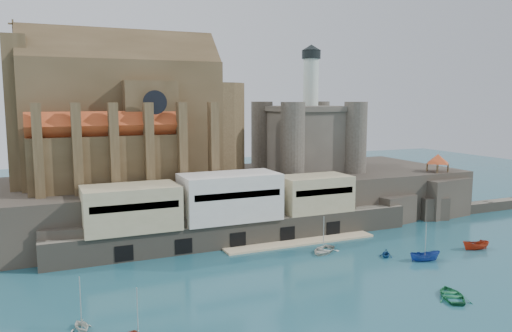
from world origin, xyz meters
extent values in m
plane|color=#1B4C59|center=(0.00, 0.00, 0.00)|extent=(300.00, 300.00, 0.00)
cube|color=#2B2520|center=(0.00, 40.00, 5.00)|extent=(100.00, 34.00, 10.00)
cube|color=#2B2520|center=(-38.00, 23.50, 3.00)|extent=(9.00, 5.00, 6.00)
cube|color=#2B2520|center=(-22.00, 23.50, 3.00)|extent=(9.00, 5.00, 6.00)
cube|color=#2B2520|center=(-5.00, 23.50, 3.00)|extent=(9.00, 5.00, 6.00)
cube|color=#2B2520|center=(12.00, 23.50, 3.00)|extent=(9.00, 5.00, 6.00)
cube|color=#2B2520|center=(28.00, 23.50, 3.00)|extent=(9.00, 5.00, 6.00)
cube|color=#6A6355|center=(-8.00, 22.50, 2.25)|extent=(70.00, 6.00, 4.50)
cube|color=#D4BB8D|center=(2.00, 18.00, 0.15)|extent=(30.00, 4.00, 0.40)
cube|color=black|center=(-30.00, 19.60, 1.60)|extent=(3.00, 0.40, 2.60)
cube|color=black|center=(-20.00, 19.60, 1.60)|extent=(3.00, 0.40, 2.60)
cube|color=black|center=(-10.00, 19.60, 1.60)|extent=(3.00, 0.40, 2.60)
cube|color=black|center=(0.00, 19.60, 1.60)|extent=(3.00, 0.40, 2.60)
cube|color=black|center=(10.00, 19.60, 1.60)|extent=(3.00, 0.40, 2.60)
cube|color=tan|center=(-28.00, 23.50, 8.25)|extent=(16.00, 9.00, 7.50)
cube|color=silver|center=(-10.00, 23.50, 8.75)|extent=(18.00, 9.00, 8.50)
cube|color=tan|center=(8.00, 23.50, 8.00)|extent=(14.00, 8.00, 7.00)
cube|color=#4B3A23|center=(-26.00, 42.00, 22.00)|extent=(38.00, 14.00, 24.00)
cube|color=#4B3A23|center=(-26.00, 42.00, 34.00)|extent=(38.00, 13.01, 13.01)
cylinder|color=#4B3A23|center=(-7.00, 42.00, 20.00)|extent=(14.00, 14.00, 20.00)
cube|color=#4B3A23|center=(-22.00, 42.00, 20.00)|extent=(10.00, 20.00, 20.00)
cube|color=#4B3A23|center=(-30.00, 32.50, 15.00)|extent=(28.00, 5.00, 10.00)
cube|color=#4B3A23|center=(-30.00, 51.50, 15.00)|extent=(28.00, 5.00, 10.00)
cube|color=#BD4520|center=(-30.00, 32.50, 21.60)|extent=(28.00, 5.66, 5.66)
cube|color=#BD4520|center=(-30.00, 51.50, 21.60)|extent=(28.00, 5.66, 5.66)
cube|color=#4B3A23|center=(-45.00, 42.00, 24.00)|extent=(4.00, 10.00, 28.00)
cylinder|color=black|center=(-22.00, 29.95, 26.00)|extent=(4.40, 0.30, 4.40)
cube|color=#4B3A23|center=(-42.00, 29.50, 18.00)|extent=(1.60, 2.20, 16.00)
cube|color=#4B3A23|center=(-35.80, 29.50, 18.00)|extent=(1.60, 2.20, 16.00)
cube|color=#4B3A23|center=(-29.60, 29.50, 18.00)|extent=(1.60, 2.20, 16.00)
cube|color=#4B3A23|center=(-23.40, 29.50, 18.00)|extent=(1.60, 2.20, 16.00)
cube|color=#4B3A23|center=(-17.20, 29.50, 18.00)|extent=(1.60, 2.20, 16.00)
cube|color=#4B3A23|center=(-11.00, 29.50, 18.00)|extent=(1.60, 2.20, 16.00)
cube|color=#474138|center=(16.00, 41.00, 17.00)|extent=(16.00, 16.00, 14.00)
cube|color=#474138|center=(16.00, 41.00, 24.40)|extent=(17.00, 17.00, 1.20)
cylinder|color=#474138|center=(8.00, 33.00, 18.00)|extent=(5.20, 5.20, 16.00)
cylinder|color=#474138|center=(24.00, 33.00, 18.00)|extent=(5.20, 5.20, 16.00)
cylinder|color=#474138|center=(8.00, 49.00, 18.00)|extent=(5.20, 5.20, 16.00)
cylinder|color=#474138|center=(24.00, 49.00, 18.00)|extent=(5.20, 5.20, 16.00)
cylinder|color=silver|center=(18.00, 43.00, 30.00)|extent=(3.60, 3.60, 12.00)
cylinder|color=black|center=(18.00, 43.00, 37.00)|extent=(4.40, 4.40, 2.00)
cone|color=black|center=(18.00, 43.00, 38.60)|extent=(4.60, 4.60, 1.40)
cube|color=#2B2520|center=(42.00, 26.00, 4.35)|extent=(12.00, 10.00, 8.70)
cube|color=#2B2520|center=(38.00, 23.00, 2.50)|extent=(6.00, 5.00, 5.00)
cube|color=#2B2520|center=(47.00, 28.00, 3.00)|extent=(5.00, 4.00, 6.00)
cube|color=#4B3A23|center=(42.00, 26.00, 8.85)|extent=(4.20, 4.20, 0.30)
cylinder|color=#4B3A23|center=(40.40, 24.40, 10.30)|extent=(0.36, 0.36, 3.20)
cylinder|color=#4B3A23|center=(43.60, 24.40, 10.30)|extent=(0.36, 0.36, 3.20)
cylinder|color=#4B3A23|center=(40.40, 27.60, 10.30)|extent=(0.36, 0.36, 3.20)
cylinder|color=#4B3A23|center=(43.60, 27.60, 10.30)|extent=(0.36, 0.36, 3.20)
pyramid|color=#BD4520|center=(42.00, 26.00, 13.00)|extent=(6.40, 6.40, 2.20)
imported|color=#1F4198|center=(15.84, 0.59, 0.00)|extent=(2.45, 2.41, 5.13)
imported|color=#207746|center=(8.30, -12.89, 0.00)|extent=(4.53, 3.27, 6.24)
imported|color=silver|center=(-38.37, -2.84, 0.00)|extent=(3.21, 2.46, 3.29)
imported|color=#AC3316|center=(28.57, 1.82, 0.00)|extent=(2.33, 2.29, 5.14)
imported|color=beige|center=(2.85, 11.35, 0.00)|extent=(3.68, 4.41, 6.29)
imported|color=navy|center=(11.35, 5.00, 0.00)|extent=(3.09, 3.02, 3.11)
camera|label=1|loc=(-41.79, -61.30, 26.60)|focal=35.00mm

